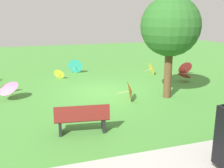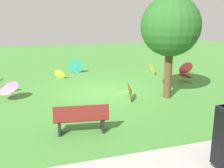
# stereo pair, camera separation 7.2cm
# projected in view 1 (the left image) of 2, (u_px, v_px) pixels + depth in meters

# --- Properties ---
(ground) EXTENTS (40.00, 40.00, 0.00)m
(ground) POSITION_uv_depth(u_px,v_px,m) (106.00, 92.00, 12.17)
(ground) COLOR #478C38
(park_bench) EXTENTS (1.65, 0.70, 0.90)m
(park_bench) POSITION_uv_depth(u_px,v_px,m) (82.00, 119.00, 7.81)
(park_bench) COLOR maroon
(park_bench) RESTS_ON ground
(shade_tree) EXTENTS (2.42, 2.42, 4.18)m
(shade_tree) POSITION_uv_depth(u_px,v_px,m) (170.00, 27.00, 10.66)
(shade_tree) COLOR brown
(shade_tree) RESTS_ON ground
(parasol_orange_0) EXTENTS (0.81, 0.87, 0.82)m
(parasol_orange_0) POSITION_uv_depth(u_px,v_px,m) (131.00, 91.00, 10.84)
(parasol_orange_0) COLOR tan
(parasol_orange_0) RESTS_ON ground
(parasol_red_0) EXTENTS (0.78, 0.77, 0.59)m
(parasol_red_0) POSITION_uv_depth(u_px,v_px,m) (6.00, 85.00, 12.01)
(parasol_red_0) COLOR tan
(parasol_red_0) RESTS_ON ground
(parasol_yellow_0) EXTENTS (0.72, 0.66, 0.59)m
(parasol_yellow_0) POSITION_uv_depth(u_px,v_px,m) (59.00, 73.00, 14.60)
(parasol_yellow_0) COLOR tan
(parasol_yellow_0) RESTS_ON ground
(parasol_teal_0) EXTENTS (0.95, 0.94, 0.89)m
(parasol_teal_0) POSITION_uv_depth(u_px,v_px,m) (76.00, 65.00, 16.08)
(parasol_teal_0) COLOR tan
(parasol_teal_0) RESTS_ON ground
(parasol_yellow_1) EXTENTS (0.72, 0.78, 0.75)m
(parasol_yellow_1) POSITION_uv_depth(u_px,v_px,m) (152.00, 68.00, 15.66)
(parasol_yellow_1) COLOR tan
(parasol_yellow_1) RESTS_ON ground
(parasol_pink_0) EXTENTS (1.13, 1.13, 0.80)m
(parasol_pink_0) POSITION_uv_depth(u_px,v_px,m) (8.00, 87.00, 10.90)
(parasol_pink_0) COLOR tan
(parasol_pink_0) RESTS_ON ground
(parasol_red_2) EXTENTS (0.90, 0.91, 0.62)m
(parasol_red_2) POSITION_uv_depth(u_px,v_px,m) (185.00, 74.00, 13.96)
(parasol_red_2) COLOR tan
(parasol_red_2) RESTS_ON ground
(parasol_red_3) EXTENTS (0.87, 0.73, 0.82)m
(parasol_red_3) POSITION_uv_depth(u_px,v_px,m) (185.00, 68.00, 15.63)
(parasol_red_3) COLOR tan
(parasol_red_3) RESTS_ON ground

